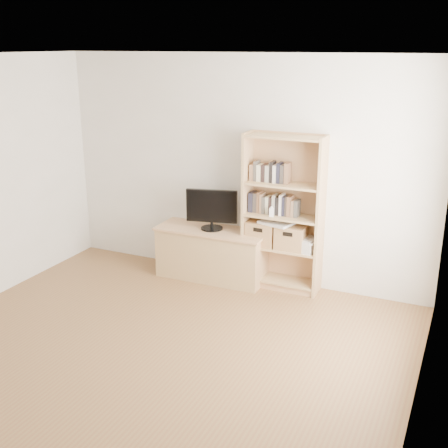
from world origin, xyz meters
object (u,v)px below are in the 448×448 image
Objects in this scene: bookshelf at (283,214)px; laptop at (276,223)px; basket_right at (291,237)px; basket_left at (262,233)px; television at (212,210)px; tv_stand at (212,254)px; baby_monitor at (272,212)px.

laptop is at bearing -164.17° from bookshelf.
laptop is at bearing -175.90° from basket_right.
bookshelf is at bearing 2.82° from basket_left.
laptop is (0.77, 0.06, -0.07)m from television.
basket_right is 0.23m from laptop.
tv_stand is at bearing -161.02° from laptop.
bookshelf reaches higher than baby_monitor.
baby_monitor reaches higher than basket_left.
baby_monitor is at bearing -2.38° from tv_stand.
television is (0.00, 0.00, 0.55)m from tv_stand.
television is 6.26× the size of baby_monitor.
laptop is at bearing -9.09° from television.
television is at bearing 167.36° from baby_monitor.
basket_right is (0.11, -0.00, -0.26)m from bookshelf.
tv_stand is 0.55m from television.
basket_left is (-0.14, 0.09, -0.29)m from baby_monitor.
television is at bearing -174.45° from bookshelf.
bookshelf is 0.85m from television.
basket_left is 0.34m from basket_right.
baby_monitor is 0.29× the size of basket_left.
baby_monitor is 0.33m from basket_left.
basket_right is at bearing 3.54° from tv_stand.
laptop is (0.17, -0.01, 0.15)m from basket_left.
bookshelf is 0.28m from basket_right.
television reaches higher than baby_monitor.
tv_stand is at bearing -175.95° from basket_right.
basket_left is at bearing 179.43° from basket_right.
baby_monitor is (-0.10, -0.10, 0.03)m from bookshelf.
bookshelf reaches higher than laptop.
basket_right is at bearing -2.60° from bookshelf.
baby_monitor is 0.27× the size of laptop.
tv_stand is 0.97m from baby_monitor.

